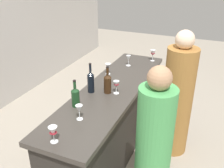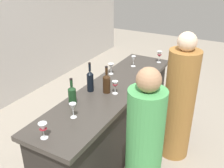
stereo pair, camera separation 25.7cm
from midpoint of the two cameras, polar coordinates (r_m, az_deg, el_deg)
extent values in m
plane|color=#9E9384|center=(3.48, 2.19, -14.80)|extent=(12.00, 12.00, 0.00)
cube|color=#2A2723|center=(3.21, 2.32, -8.80)|extent=(2.32, 0.53, 0.88)
cube|color=#3D3833|center=(2.97, 2.48, -1.36)|extent=(2.40, 0.61, 0.05)
cylinder|color=#193D1E|center=(2.60, -6.05, -2.89)|extent=(0.08, 0.08, 0.17)
cone|color=#193D1E|center=(2.55, -6.15, -0.88)|extent=(0.08, 0.08, 0.03)
cylinder|color=#193D1E|center=(2.53, -6.21, 0.17)|extent=(0.03, 0.03, 0.07)
cylinder|color=black|center=(2.51, -6.25, 1.03)|extent=(0.03, 0.03, 0.01)
cylinder|color=black|center=(2.85, -2.29, 0.25)|extent=(0.08, 0.08, 0.20)
cone|color=black|center=(2.79, -2.33, 2.50)|extent=(0.08, 0.08, 0.04)
cylinder|color=black|center=(2.77, -2.36, 3.68)|extent=(0.03, 0.03, 0.09)
cylinder|color=black|center=(2.75, -2.37, 4.62)|extent=(0.03, 0.03, 0.01)
cylinder|color=#331E0F|center=(2.82, 1.38, -0.22)|extent=(0.08, 0.08, 0.19)
cone|color=#331E0F|center=(2.77, 1.40, 1.84)|extent=(0.08, 0.08, 0.04)
cylinder|color=#331E0F|center=(2.75, 1.42, 2.93)|extent=(0.03, 0.03, 0.08)
cylinder|color=black|center=(2.73, 1.43, 3.80)|extent=(0.03, 0.03, 0.01)
cylinder|color=white|center=(3.80, 12.29, 4.73)|extent=(0.06, 0.06, 0.00)
cylinder|color=white|center=(3.78, 12.35, 5.33)|extent=(0.01, 0.01, 0.08)
cone|color=white|center=(3.75, 12.47, 6.49)|extent=(0.08, 0.08, 0.08)
cone|color=maroon|center=(3.76, 12.44, 6.15)|extent=(0.07, 0.07, 0.04)
cylinder|color=white|center=(2.83, 3.28, -2.15)|extent=(0.06, 0.06, 0.00)
cylinder|color=white|center=(2.81, 3.30, -1.40)|extent=(0.01, 0.01, 0.08)
cone|color=white|center=(2.78, 3.34, -0.06)|extent=(0.07, 0.07, 0.07)
cone|color=maroon|center=(2.79, 3.33, -0.43)|extent=(0.06, 0.06, 0.03)
cylinder|color=white|center=(2.43, -5.54, -7.43)|extent=(0.06, 0.06, 0.00)
cylinder|color=white|center=(2.41, -5.58, -6.67)|extent=(0.01, 0.01, 0.07)
cone|color=white|center=(2.37, -5.65, -5.19)|extent=(0.07, 0.07, 0.07)
cylinder|color=white|center=(2.21, -11.57, -11.72)|extent=(0.06, 0.06, 0.00)
cylinder|color=white|center=(2.19, -11.64, -11.05)|extent=(0.01, 0.01, 0.06)
cone|color=white|center=(2.15, -11.81, -9.54)|extent=(0.07, 0.07, 0.08)
cone|color=maroon|center=(2.16, -11.75, -10.14)|extent=(0.06, 0.06, 0.03)
cylinder|color=white|center=(3.59, 6.80, 3.95)|extent=(0.07, 0.07, 0.00)
cylinder|color=white|center=(3.58, 6.83, 4.43)|extent=(0.01, 0.01, 0.06)
cone|color=white|center=(3.56, 6.89, 5.52)|extent=(0.06, 0.06, 0.08)
cylinder|color=white|center=(3.32, 2.00, 2.25)|extent=(0.06, 0.06, 0.00)
cylinder|color=white|center=(3.31, 2.01, 2.77)|extent=(0.01, 0.01, 0.06)
cone|color=white|center=(3.28, 2.03, 3.89)|extent=(0.08, 0.08, 0.08)
cylinder|color=#9E6B33|center=(3.20, 16.91, -4.74)|extent=(0.37, 0.37, 1.39)
sphere|color=beige|center=(2.90, 18.91, 8.88)|extent=(0.21, 0.21, 0.21)
cylinder|color=#4CA559|center=(2.38, 10.21, -16.29)|extent=(0.34, 0.34, 1.37)
sphere|color=tan|center=(1.95, 11.95, 0.84)|extent=(0.20, 0.20, 0.20)
camera|label=1|loc=(0.13, -87.49, 1.21)|focal=41.06mm
camera|label=2|loc=(0.13, 92.51, -1.21)|focal=41.06mm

